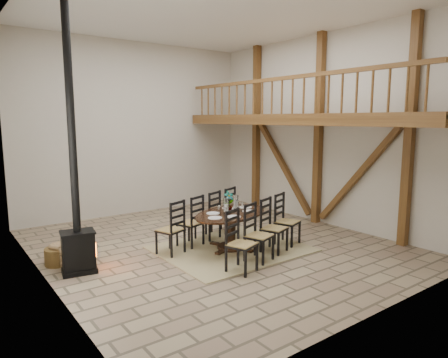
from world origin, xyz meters
TOP-DOWN VIEW (x-y plane):
  - ground at (0.00, 0.00)m, footprint 8.00×8.00m
  - room_shell at (1.19, 0.00)m, footprint 7.02×8.02m
  - rug at (0.12, -0.45)m, footprint 3.00×2.50m
  - dining_table at (0.12, -0.45)m, footprint 3.01×2.87m
  - wood_stove at (-2.93, 0.15)m, footprint 0.67×0.56m
  - log_basket at (-3.12, 0.81)m, footprint 0.50×0.50m
  - log_stack at (-3.04, 0.40)m, footprint 0.33×0.25m

SIDE VIEW (x-z plane):
  - ground at x=0.00m, z-range 0.00..0.00m
  - rug at x=0.12m, z-range 0.00..0.02m
  - log_basket at x=-3.12m, z-range -0.03..0.39m
  - log_stack at x=-3.04m, z-range 0.00..0.41m
  - dining_table at x=0.12m, z-range -0.23..1.04m
  - wood_stove at x=-2.93m, z-range -1.36..3.64m
  - room_shell at x=1.19m, z-range 0.51..5.52m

